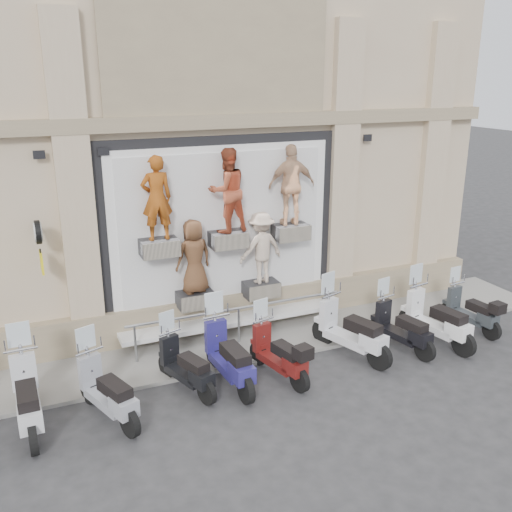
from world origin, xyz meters
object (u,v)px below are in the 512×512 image
object	(u,v)px
scooter_e	(228,345)
scooter_i	(438,309)
scooter_h	(402,318)
clock_sign_bracket	(39,239)
guard_rail	(239,326)
scooter_f	(278,344)
scooter_b	(25,384)
scooter_j	(472,302)
scooter_c	(106,379)
scooter_d	(185,356)
scooter_g	(352,319)

from	to	relation	value
scooter_e	scooter_i	world-z (taller)	scooter_i
scooter_e	scooter_h	size ratio (longest dim) A/B	1.13
clock_sign_bracket	scooter_h	xyz separation A→B (m)	(7.11, -2.05, -2.06)
scooter_h	guard_rail	bearing A→B (deg)	142.42
guard_rail	scooter_h	size ratio (longest dim) A/B	2.76
clock_sign_bracket	scooter_f	size ratio (longest dim) A/B	0.56
scooter_h	scooter_i	world-z (taller)	scooter_i
scooter_b	scooter_j	xyz separation A→B (m)	(9.78, 0.07, -0.14)
scooter_c	scooter_i	xyz separation A→B (m)	(7.26, 0.08, 0.06)
clock_sign_bracket	scooter_i	world-z (taller)	clock_sign_bracket
guard_rail	scooter_b	size ratio (longest dim) A/B	2.42
scooter_h	scooter_j	size ratio (longest dim) A/B	1.06
scooter_f	scooter_j	bearing A→B (deg)	-9.92
scooter_b	scooter_i	size ratio (longest dim) A/B	1.00
scooter_d	scooter_g	size ratio (longest dim) A/B	0.84
scooter_d	scooter_g	xyz separation A→B (m)	(3.64, -0.07, 0.13)
scooter_c	scooter_e	world-z (taller)	scooter_e
guard_rail	scooter_i	world-z (taller)	scooter_i
scooter_c	scooter_f	size ratio (longest dim) A/B	1.05
scooter_b	scooter_h	bearing A→B (deg)	-2.07
scooter_c	scooter_j	distance (m)	8.50
scooter_d	scooter_j	distance (m)	6.97
scooter_b	clock_sign_bracket	bearing A→B (deg)	73.11
scooter_c	scooter_d	bearing A→B (deg)	-5.95
scooter_d	scooter_j	size ratio (longest dim) A/B	1.03
scooter_b	scooter_i	world-z (taller)	scooter_b
clock_sign_bracket	scooter_b	bearing A→B (deg)	-105.66
clock_sign_bracket	scooter_g	bearing A→B (deg)	-17.73
scooter_b	scooter_c	size ratio (longest dim) A/B	1.08
scooter_i	scooter_j	size ratio (longest dim) A/B	1.20
scooter_h	scooter_j	distance (m)	2.14
scooter_b	scooter_f	bearing A→B (deg)	-3.04
scooter_d	scooter_f	distance (m)	1.85
scooter_f	scooter_i	xyz separation A→B (m)	(3.90, -0.04, 0.10)
guard_rail	scooter_g	world-z (taller)	scooter_g
scooter_i	scooter_b	bearing A→B (deg)	168.36
guard_rail	scooter_d	xyz separation A→B (m)	(-1.63, -1.35, 0.26)
scooter_c	scooter_g	xyz separation A→B (m)	(5.17, 0.31, 0.08)
scooter_h	scooter_e	bearing A→B (deg)	166.92
scooter_e	clock_sign_bracket	bearing A→B (deg)	144.75
scooter_b	scooter_d	world-z (taller)	scooter_b
scooter_e	scooter_f	size ratio (longest dim) A/B	1.14
scooter_c	scooter_g	size ratio (longest dim) A/B	0.91
guard_rail	scooter_d	distance (m)	2.13
scooter_h	scooter_c	bearing A→B (deg)	170.03
clock_sign_bracket	scooter_g	size ratio (longest dim) A/B	0.48
scooter_d	clock_sign_bracket	bearing A→B (deg)	122.91
scooter_j	scooter_i	bearing A→B (deg)	-174.30
guard_rail	clock_sign_bracket	size ratio (longest dim) A/B	4.96
scooter_d	scooter_e	world-z (taller)	scooter_e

